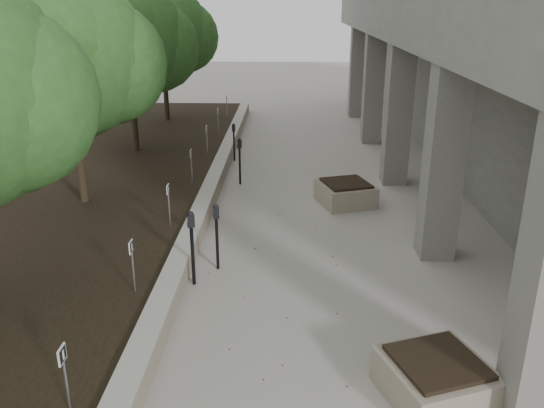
# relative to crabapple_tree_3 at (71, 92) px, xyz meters

# --- Properties ---
(retaining_wall) EXTENTS (0.39, 26.00, 0.50)m
(retaining_wall) POSITION_rel_crabapple_tree_3_xyz_m (2.97, 1.00, -2.87)
(retaining_wall) COLOR #9F927E
(retaining_wall) RESTS_ON ground
(planting_bed) EXTENTS (7.00, 26.00, 0.40)m
(planting_bed) POSITION_rel_crabapple_tree_3_xyz_m (-0.70, 1.00, -2.92)
(planting_bed) COLOR black
(planting_bed) RESTS_ON ground
(crabapple_tree_3) EXTENTS (4.60, 4.00, 5.44)m
(crabapple_tree_3) POSITION_rel_crabapple_tree_3_xyz_m (0.00, 0.00, 0.00)
(crabapple_tree_3) COLOR #265721
(crabapple_tree_3) RESTS_ON planting_bed
(crabapple_tree_4) EXTENTS (4.60, 4.00, 5.44)m
(crabapple_tree_4) POSITION_rel_crabapple_tree_3_xyz_m (0.00, 5.00, 0.00)
(crabapple_tree_4) COLOR #265721
(crabapple_tree_4) RESTS_ON planting_bed
(crabapple_tree_5) EXTENTS (4.60, 4.00, 5.44)m
(crabapple_tree_5) POSITION_rel_crabapple_tree_3_xyz_m (0.00, 10.00, 0.00)
(crabapple_tree_5) COLOR #265721
(crabapple_tree_5) RESTS_ON planting_bed
(parking_sign_2) EXTENTS (0.04, 0.22, 0.96)m
(parking_sign_2) POSITION_rel_crabapple_tree_3_xyz_m (2.45, -7.50, -2.24)
(parking_sign_2) COLOR black
(parking_sign_2) RESTS_ON planting_bed
(parking_sign_3) EXTENTS (0.04, 0.22, 0.96)m
(parking_sign_3) POSITION_rel_crabapple_tree_3_xyz_m (2.45, -4.50, -2.24)
(parking_sign_3) COLOR black
(parking_sign_3) RESTS_ON planting_bed
(parking_sign_4) EXTENTS (0.04, 0.22, 0.96)m
(parking_sign_4) POSITION_rel_crabapple_tree_3_xyz_m (2.45, -1.50, -2.24)
(parking_sign_4) COLOR black
(parking_sign_4) RESTS_ON planting_bed
(parking_sign_5) EXTENTS (0.04, 0.22, 0.96)m
(parking_sign_5) POSITION_rel_crabapple_tree_3_xyz_m (2.45, 1.50, -2.24)
(parking_sign_5) COLOR black
(parking_sign_5) RESTS_ON planting_bed
(parking_sign_6) EXTENTS (0.04, 0.22, 0.96)m
(parking_sign_6) POSITION_rel_crabapple_tree_3_xyz_m (2.45, 4.50, -2.24)
(parking_sign_6) COLOR black
(parking_sign_6) RESTS_ON planting_bed
(parking_sign_7) EXTENTS (0.04, 0.22, 0.96)m
(parking_sign_7) POSITION_rel_crabapple_tree_3_xyz_m (2.45, 7.50, -2.24)
(parking_sign_7) COLOR black
(parking_sign_7) RESTS_ON planting_bed
(parking_sign_8) EXTENTS (0.04, 0.22, 0.96)m
(parking_sign_8) POSITION_rel_crabapple_tree_3_xyz_m (2.45, 10.50, -2.24)
(parking_sign_8) COLOR black
(parking_sign_8) RESTS_ON planting_bed
(parking_meter_2) EXTENTS (0.18, 0.15, 1.50)m
(parking_meter_2) POSITION_rel_crabapple_tree_3_xyz_m (3.29, -3.46, -2.37)
(parking_meter_2) COLOR black
(parking_meter_2) RESTS_ON ground
(parking_meter_3) EXTENTS (0.15, 0.12, 1.39)m
(parking_meter_3) POSITION_rel_crabapple_tree_3_xyz_m (3.67, -2.80, -2.42)
(parking_meter_3) COLOR black
(parking_meter_3) RESTS_ON ground
(parking_meter_4) EXTENTS (0.16, 0.14, 1.39)m
(parking_meter_4) POSITION_rel_crabapple_tree_3_xyz_m (3.66, 2.68, -2.42)
(parking_meter_4) COLOR black
(parking_meter_4) RESTS_ON ground
(parking_meter_5) EXTENTS (0.13, 0.10, 1.28)m
(parking_meter_5) POSITION_rel_crabapple_tree_3_xyz_m (3.25, 5.21, -2.48)
(parking_meter_5) COLOR black
(parking_meter_5) RESTS_ON ground
(planter_front) EXTENTS (1.67, 1.67, 0.61)m
(planter_front) POSITION_rel_crabapple_tree_3_xyz_m (7.10, -6.58, -2.82)
(planter_front) COLOR #9F927E
(planter_front) RESTS_ON ground
(planter_back) EXTENTS (1.66, 1.66, 0.61)m
(planter_back) POSITION_rel_crabapple_tree_3_xyz_m (6.61, 1.10, -2.81)
(planter_back) COLOR #9F927E
(planter_back) RESTS_ON ground
(berry_scatter) EXTENTS (3.30, 14.10, 0.02)m
(berry_scatter) POSITION_rel_crabapple_tree_3_xyz_m (4.70, -3.00, -3.11)
(berry_scatter) COLOR maroon
(berry_scatter) RESTS_ON ground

